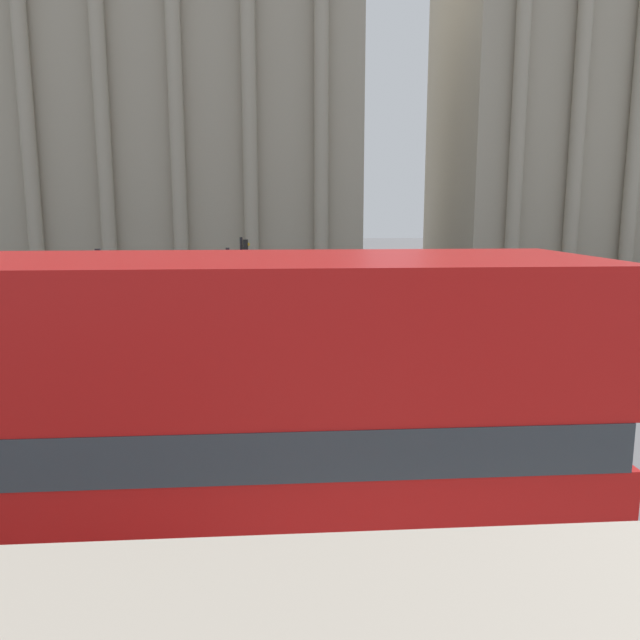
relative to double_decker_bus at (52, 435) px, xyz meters
name	(u,v)px	position (x,y,z in m)	size (l,w,h in m)	color
double_decker_bus	(52,435)	(0.00, 0.00, 0.00)	(10.85, 2.66, 4.00)	black
plaza_building_left	(155,94)	(-5.77, 39.72, 10.17)	(28.27, 12.13, 24.84)	#A39984
plaza_building_right	(608,116)	(27.21, 40.44, 9.14)	(24.67, 14.86, 22.77)	#A39984
traffic_light_near	(105,313)	(-1.13, 6.47, 0.19)	(0.42, 0.24, 3.72)	black
traffic_light_mid	(231,285)	(0.92, 13.12, -0.04)	(0.42, 0.24, 3.34)	black
traffic_light_far	(244,265)	(0.98, 20.10, -0.02)	(0.42, 0.24, 3.37)	black
car_white	(399,285)	(8.65, 25.22, -1.54)	(4.20, 1.93, 1.35)	black
car_black	(172,317)	(-1.42, 16.29, -1.54)	(4.20, 1.93, 1.35)	black
pedestrian_yellow	(452,301)	(9.20, 17.62, -1.27)	(0.32, 0.32, 1.70)	#282B33
pedestrian_white	(347,337)	(4.27, 11.03, -1.31)	(0.32, 0.32, 1.63)	#282B33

